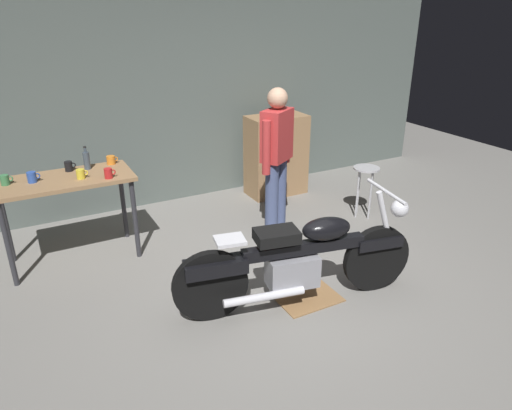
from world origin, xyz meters
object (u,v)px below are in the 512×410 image
mug_blue_enamel (32,177)px  bottle (87,160)px  motorcycle (300,258)px  shop_stool (366,178)px  mug_orange_travel (111,160)px  person_standing (277,156)px  wooden_dresser (276,155)px  mug_black_matte (69,166)px  mug_green_speckled (5,180)px  mug_red_diner (109,173)px  mug_yellow_tall (81,174)px

mug_blue_enamel → bottle: bottle is taller
motorcycle → shop_stool: 2.12m
shop_stool → mug_orange_travel: mug_orange_travel is taller
mug_blue_enamel → person_standing: bearing=-10.3°
motorcycle → mug_blue_enamel: (-1.90, 1.78, 0.50)m
motorcycle → mug_blue_enamel: 2.65m
wooden_dresser → motorcycle: bearing=-116.0°
motorcycle → wooden_dresser: wooden_dresser is taller
mug_black_matte → person_standing: bearing=-16.7°
mug_blue_enamel → bottle: (0.53, 0.16, 0.05)m
mug_orange_travel → bottle: (-0.25, -0.05, 0.05)m
shop_stool → mug_green_speckled: (-3.87, 0.62, 0.45)m
mug_red_diner → bottle: (-0.13, 0.38, 0.05)m
wooden_dresser → mug_black_matte: wooden_dresser is taller
mug_yellow_tall → mug_black_matte: mug_black_matte is taller
motorcycle → mug_red_diner: bearing=139.6°
person_standing → mug_red_diner: person_standing is taller
mug_orange_travel → shop_stool: bearing=-15.4°
mug_yellow_tall → mug_red_diner: size_ratio=1.00×
mug_green_speckled → mug_red_diner: mug_red_diner is taller
motorcycle → mug_green_speckled: same height
person_standing → shop_stool: (1.20, -0.13, -0.43)m
mug_blue_enamel → mug_red_diner: 0.70m
motorcycle → mug_red_diner: mug_red_diner is taller
shop_stool → person_standing: bearing=173.8°
mug_yellow_tall → mug_blue_enamel: bearing=165.5°
wooden_dresser → mug_green_speckled: wooden_dresser is taller
mug_yellow_tall → bottle: bearing=68.2°
mug_green_speckled → mug_yellow_tall: (0.66, -0.15, -0.00)m
wooden_dresser → mug_red_diner: wooden_dresser is taller
shop_stool → mug_blue_enamel: mug_blue_enamel is taller
mug_red_diner → mug_black_matte: bearing=127.5°
motorcycle → person_standing: person_standing is taller
mug_yellow_tall → person_standing: bearing=-9.4°
person_standing → mug_blue_enamel: size_ratio=14.09×
mug_blue_enamel → bottle: bearing=16.4°
shop_stool → mug_yellow_tall: 3.28m
mug_blue_enamel → mug_black_matte: size_ratio=1.07×
person_standing → mug_black_matte: person_standing is taller
mug_blue_enamel → mug_red_diner: (0.67, -0.23, -0.00)m
mug_black_matte → bottle: (0.18, -0.02, 0.05)m
motorcycle → mug_black_matte: size_ratio=19.52×
mug_black_matte → mug_yellow_tall: bearing=-76.4°
shop_stool → wooden_dresser: bearing=115.6°
bottle → mug_red_diner: bearing=-70.7°
bottle → mug_blue_enamel: bearing=-163.6°
mug_orange_travel → mug_black_matte: size_ratio=1.09×
mug_blue_enamel → bottle: size_ratio=0.49×
mug_yellow_tall → mug_red_diner: bearing=-25.6°
mug_yellow_tall → bottle: (0.11, 0.27, 0.05)m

